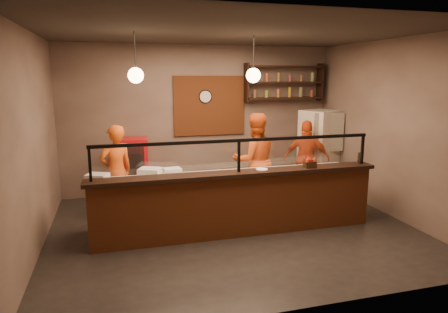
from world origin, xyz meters
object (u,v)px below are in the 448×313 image
object	(u,v)px
cook_mid	(255,160)
pepper_mill	(359,158)
red_cooler	(135,169)
pizza_dough	(227,174)
cook_left	(116,171)
cook_right	(306,159)
condiment_caddy	(310,164)
fridge	(320,150)
wall_clock	(205,97)

from	to	relation	value
cook_mid	pepper_mill	bearing A→B (deg)	140.69
cook_mid	red_cooler	world-z (taller)	cook_mid
cook_mid	pizza_dough	distance (m)	1.16
pizza_dough	pepper_mill	xyz separation A→B (m)	(2.25, -0.43, 0.25)
cook_left	cook_mid	world-z (taller)	cook_mid
cook_mid	cook_right	bearing A→B (deg)	-162.53
condiment_caddy	pepper_mill	world-z (taller)	pepper_mill
cook_left	condiment_caddy	bearing A→B (deg)	128.82
cook_left	pizza_dough	xyz separation A→B (m)	(1.82, -0.99, 0.06)
cook_mid	fridge	distance (m)	2.01
pepper_mill	pizza_dough	bearing A→B (deg)	169.08
cook_right	fridge	world-z (taller)	fridge
cook_left	fridge	size ratio (longest dim) A/B	0.94
fridge	red_cooler	size ratio (longest dim) A/B	1.39
cook_left	condiment_caddy	xyz separation A→B (m)	(3.08, -1.51, 0.27)
cook_right	pepper_mill	world-z (taller)	cook_right
wall_clock	condiment_caddy	world-z (taller)	wall_clock
wall_clock	fridge	world-z (taller)	wall_clock
pizza_dough	wall_clock	bearing A→B (deg)	86.33
condiment_caddy	fridge	bearing A→B (deg)	57.41
wall_clock	cook_left	distance (m)	2.66
cook_right	cook_left	bearing A→B (deg)	25.97
red_cooler	pepper_mill	xyz separation A→B (m)	(3.68, -2.39, 0.51)
pepper_mill	red_cooler	bearing A→B (deg)	147.03
pizza_dough	red_cooler	bearing A→B (deg)	126.33
cook_right	wall_clock	bearing A→B (deg)	-5.81
wall_clock	fridge	distance (m)	2.84
red_cooler	pizza_dough	xyz separation A→B (m)	(1.44, -1.96, 0.26)
wall_clock	cook_mid	xyz separation A→B (m)	(0.65, -1.43, -1.17)
cook_left	pepper_mill	world-z (taller)	cook_left
fridge	pizza_dough	xyz separation A→B (m)	(-2.65, -1.64, 0.01)
red_cooler	pizza_dough	size ratio (longest dim) A/B	2.43
fridge	red_cooler	world-z (taller)	fridge
pizza_dough	condiment_caddy	world-z (taller)	condiment_caddy
cook_mid	fridge	world-z (taller)	cook_mid
cook_mid	red_cooler	xyz separation A→B (m)	(-2.24, 1.12, -0.28)
cook_left	fridge	world-z (taller)	fridge
wall_clock	condiment_caddy	size ratio (longest dim) A/B	1.60
cook_right	condiment_caddy	xyz separation A→B (m)	(-0.83, -1.72, 0.30)
red_cooler	pepper_mill	world-z (taller)	red_cooler
red_cooler	cook_left	bearing A→B (deg)	-106.77
pepper_mill	wall_clock	bearing A→B (deg)	127.88
cook_mid	pepper_mill	distance (m)	1.94
wall_clock	condiment_caddy	distance (m)	3.16
cook_left	cook_mid	distance (m)	2.62
cook_mid	condiment_caddy	world-z (taller)	cook_mid
cook_left	condiment_caddy	world-z (taller)	cook_left
pepper_mill	cook_mid	bearing A→B (deg)	138.68
cook_left	condiment_caddy	size ratio (longest dim) A/B	9.01
wall_clock	red_cooler	size ratio (longest dim) A/B	0.23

